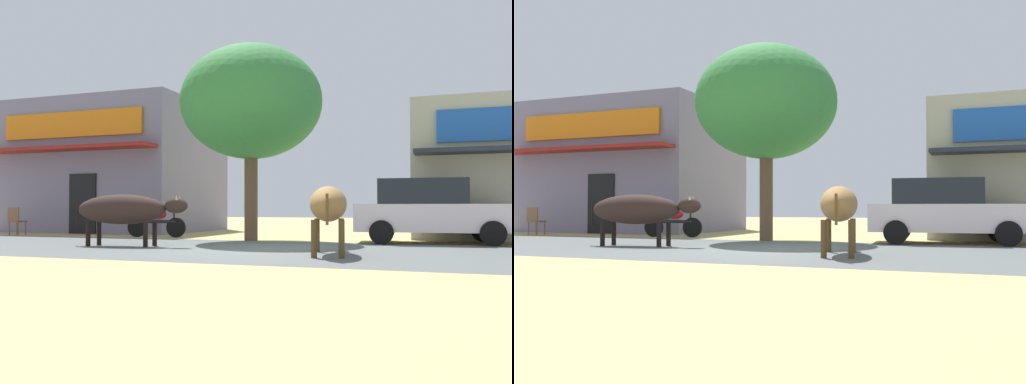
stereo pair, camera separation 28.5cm
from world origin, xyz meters
TOP-DOWN VIEW (x-y plane):
  - ground at (0.00, 0.00)m, footprint 80.00×80.00m
  - asphalt_road at (0.00, 0.00)m, footprint 72.00×6.20m
  - storefront_left_cafe at (-9.01, 7.68)m, footprint 7.23×6.43m
  - roadside_tree at (-1.57, 3.18)m, footprint 3.96×3.96m
  - parked_hatchback_car at (3.15, 3.67)m, footprint 4.09×2.16m
  - parked_motorcycle at (-4.89, 3.80)m, footprint 1.85×0.39m
  - cow_near_brown at (-3.58, 0.00)m, footprint 2.86×0.95m
  - cow_far_dark at (1.49, -0.71)m, footprint 1.13×2.73m
  - cafe_chair_near_tree at (-10.01, 3.38)m, footprint 0.45×0.45m

SIDE VIEW (x-z plane):
  - ground at x=0.00m, z-range 0.00..0.00m
  - asphalt_road at x=0.00m, z-range 0.00..0.00m
  - parked_motorcycle at x=-4.89m, z-range -0.06..0.99m
  - cafe_chair_near_tree at x=-10.01m, z-range 0.05..0.97m
  - parked_hatchback_car at x=3.15m, z-range 0.02..1.66m
  - cow_near_brown at x=-3.58m, z-range 0.25..1.47m
  - cow_far_dark at x=1.49m, z-range 0.30..1.62m
  - storefront_left_cafe at x=-9.01m, z-range 0.00..4.94m
  - roadside_tree at x=-1.57m, z-range 1.12..6.55m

